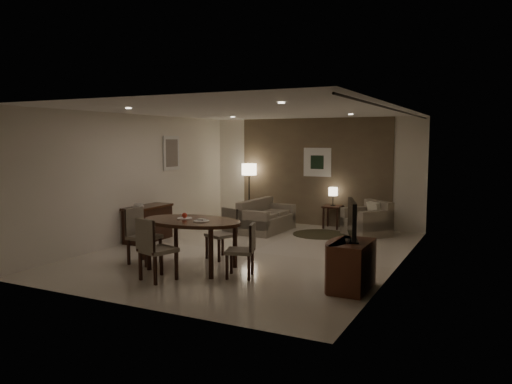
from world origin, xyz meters
The scene contains 31 objects.
room_shell centered at (0.00, 0.40, 1.35)m, with size 5.50×7.00×2.70m.
taupe_accent centered at (0.00, 3.48, 1.35)m, with size 3.96×0.03×2.70m, color brown.
curtain_wall centered at (2.68, 0.00, 1.32)m, with size 0.08×6.70×2.58m, color #BDB393, non-canonical shape.
curtain_rod centered at (2.68, 0.00, 2.64)m, with size 0.03×0.03×6.80m, color black.
art_back_frame centered at (0.10, 3.46, 1.60)m, with size 0.72×0.03×0.72m, color silver.
art_back_canvas centered at (0.10, 3.44, 1.60)m, with size 0.34×0.01×0.34m, color black.
art_left_frame centered at (-2.72, 1.20, 1.85)m, with size 0.03×0.60×0.80m, color silver.
art_left_canvas centered at (-2.71, 1.20, 1.85)m, with size 0.01×0.46×0.64m, color gray.
downlight_nl centered at (-1.40, -1.80, 2.69)m, with size 0.10×0.10×0.01m, color white.
downlight_nr centered at (1.40, -1.80, 2.69)m, with size 0.10×0.10×0.01m, color white.
downlight_fl centered at (-1.40, 1.80, 2.69)m, with size 0.10×0.10×0.01m, color white.
downlight_fr centered at (1.40, 1.80, 2.69)m, with size 0.10×0.10×0.01m, color white.
console_desk centered at (-2.49, 0.00, 0.38)m, with size 0.48×1.20×0.75m, color #402114, non-canonical shape.
telephone centered at (-2.49, -0.30, 0.80)m, with size 0.20×0.14×0.09m, color white, non-canonical shape.
tv_cabinet centered at (2.40, -1.50, 0.35)m, with size 0.48×0.90×0.70m, color #5C2C1B, non-canonical shape.
flat_tv centered at (2.38, -1.50, 1.02)m, with size 0.06×0.88×0.60m, color black, non-canonical shape.
dining_table centered at (-0.33, -1.55, 0.41)m, with size 1.76×1.10×0.83m, color #402114, non-canonical shape.
chair_near centered at (-0.41, -2.36, 0.49)m, with size 0.47×0.47×0.98m, color gray, non-canonical shape.
chair_far centered at (-0.25, -0.73, 0.45)m, with size 0.44×0.44×0.91m, color gray, non-canonical shape.
chair_left centered at (-1.27, -1.62, 0.48)m, with size 0.47×0.47×0.97m, color gray, non-canonical shape.
chair_right centered at (0.63, -1.65, 0.43)m, with size 0.42×0.42×0.86m, color gray, non-canonical shape.
plate_a centered at (-0.51, -1.50, 0.83)m, with size 0.26×0.26×0.02m, color white.
plate_b centered at (-0.11, -1.60, 0.83)m, with size 0.26×0.26×0.02m, color white.
fruit_apple centered at (-0.51, -1.50, 0.89)m, with size 0.09×0.09×0.09m, color red.
napkin centered at (-0.11, -1.60, 0.86)m, with size 0.12×0.08×0.03m, color white.
round_rug centered at (0.59, 2.31, 0.01)m, with size 1.24×1.24×0.01m, color #403C24.
sofa centered at (-0.67, 2.12, 0.37)m, with size 0.79×1.58×0.74m, color gray, non-canonical shape.
armchair centered at (1.57, 2.65, 0.39)m, with size 0.88×0.83×0.78m, color gray, non-canonical shape.
side_table centered at (0.59, 3.23, 0.28)m, with size 0.43×0.43×0.55m, color black, non-canonical shape.
table_lamp centered at (0.59, 3.25, 0.80)m, with size 0.22×0.22×0.50m, color #FFEAC1, non-canonical shape.
floor_lamp centered at (-1.70, 3.21, 0.77)m, with size 0.39×0.39×1.53m, color #FFE5B7, non-canonical shape.
Camera 1 is at (4.29, -8.43, 2.16)m, focal length 35.00 mm.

